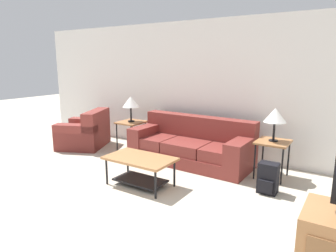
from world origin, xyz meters
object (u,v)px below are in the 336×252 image
Objects in this scene: table_lamp_left at (131,102)px; side_table_left at (131,125)px; couch at (191,146)px; backpack at (268,178)px; side_table_right at (273,145)px; coffee_table at (140,165)px; table_lamp_right at (275,116)px; armchair at (85,133)px.

side_table_left is at bearing 99.46° from table_lamp_left.
couch is 5.13× the size of backpack.
backpack is at bearing -79.89° from side_table_right.
couch is 2.21× the size of coffee_table.
side_table_left is at bearing 133.45° from coffee_table.
side_table_left and side_table_right have the same top height.
table_lamp_right reaches higher than backpack.
backpack is (1.67, 0.77, -0.11)m from coffee_table.
backpack is (2.99, -0.63, -0.79)m from table_lamp_left.
side_table_right is (2.88, 0.00, 0.00)m from side_table_left.
table_lamp_left reaches higher than couch.
couch reaches higher than armchair.
side_table_right is 0.71m from backpack.
table_lamp_right is at bearing -0.00° from side_table_left.
coffee_table is 1.71× the size of side_table_left.
coffee_table is 1.94× the size of table_lamp_left.
table_lamp_right is (3.87, 0.38, 0.71)m from armchair.
table_lamp_left is (-2.88, -0.00, 0.47)m from side_table_right.
backpack is at bearing -20.86° from couch.
armchair is 3.89m from side_table_right.
table_lamp_right is 1.01m from backpack.
armchair is at bearing 176.44° from backpack.
couch is 1.80× the size of armchair.
armchair is (-2.43, -0.34, -0.00)m from couch.
backpack is at bearing 24.72° from coffee_table.
table_lamp_left reaches higher than backpack.
side_table_left is 2.92m from table_lamp_right.
backpack is (3.98, -0.25, -0.08)m from armchair.
couch is at bearing 85.03° from coffee_table.
table_lamp_right is at bearing -116.57° from side_table_right.
coffee_table is (2.31, -1.02, 0.03)m from armchair.
side_table_left is 1.00× the size of side_table_right.
coffee_table is 1.71× the size of side_table_right.
table_lamp_left reaches higher than coffee_table.
armchair reaches higher than backpack.
table_lamp_left is at bearing -80.54° from side_table_left.
armchair reaches higher than side_table_right.
couch is 3.77× the size of side_table_right.
coffee_table is at bearing -94.97° from couch.
backpack is (0.11, -0.63, -0.32)m from side_table_right.
side_table_right is 1.36× the size of backpack.
table_lamp_left is at bearing 21.13° from armchair.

